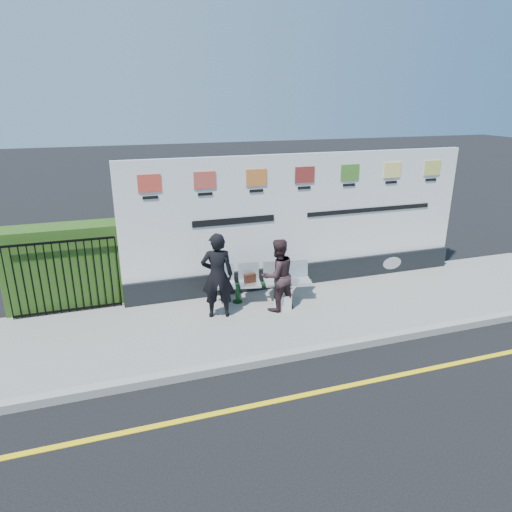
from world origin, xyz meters
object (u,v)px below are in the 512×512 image
(bench, at_px, (262,291))
(billboard, at_px, (301,229))
(woman_left, at_px, (217,276))
(woman_right, at_px, (278,275))

(bench, bearing_deg, billboard, 41.12)
(billboard, xyz_separation_m, woman_left, (-2.23, -1.09, -0.44))
(woman_right, bearing_deg, woman_left, -16.75)
(woman_left, bearing_deg, billboard, -143.17)
(billboard, bearing_deg, woman_left, -154.00)
(bench, relative_size, woman_left, 1.20)
(billboard, relative_size, woman_left, 4.65)
(billboard, xyz_separation_m, bench, (-1.16, -0.69, -1.08))
(bench, xyz_separation_m, woman_left, (-1.07, -0.40, 0.64))
(billboard, distance_m, woman_left, 2.51)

